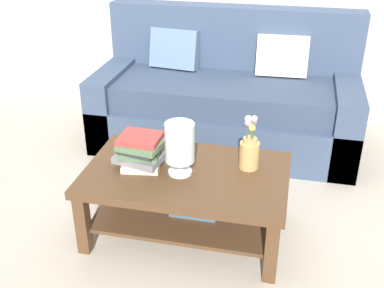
# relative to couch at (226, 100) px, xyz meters

# --- Properties ---
(ground_plane) EXTENTS (10.00, 10.00, 0.00)m
(ground_plane) POSITION_rel_couch_xyz_m (-0.05, -0.99, -0.36)
(ground_plane) COLOR #ADA393
(couch) EXTENTS (2.06, 0.90, 1.06)m
(couch) POSITION_rel_couch_xyz_m (0.00, 0.00, 0.00)
(couch) COLOR #384760
(couch) RESTS_ON ground
(coffee_table) EXTENTS (1.17, 0.72, 0.43)m
(coffee_table) POSITION_rel_couch_xyz_m (-0.03, -1.28, -0.05)
(coffee_table) COLOR #4C331E
(coffee_table) RESTS_ON ground
(book_stack_main) EXTENTS (0.30, 0.26, 0.20)m
(book_stack_main) POSITION_rel_couch_xyz_m (-0.30, -1.29, 0.17)
(book_stack_main) COLOR beige
(book_stack_main) RESTS_ON coffee_table
(glass_hurricane_vase) EXTENTS (0.17, 0.17, 0.31)m
(glass_hurricane_vase) POSITION_rel_couch_xyz_m (-0.06, -1.31, 0.25)
(glass_hurricane_vase) COLOR silver
(glass_hurricane_vase) RESTS_ON coffee_table
(flower_pitcher) EXTENTS (0.12, 0.12, 0.33)m
(flower_pitcher) POSITION_rel_couch_xyz_m (0.32, -1.16, 0.18)
(flower_pitcher) COLOR tan
(flower_pitcher) RESTS_ON coffee_table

